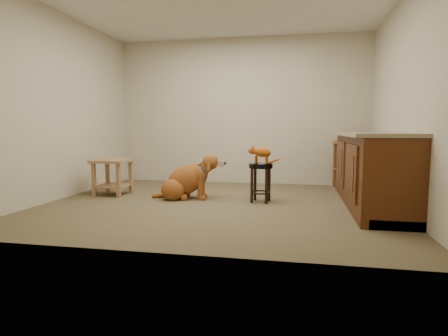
% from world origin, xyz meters
% --- Properties ---
extents(floor, '(4.50, 4.00, 0.01)m').
position_xyz_m(floor, '(0.00, 0.00, 0.00)').
color(floor, brown).
rests_on(floor, ground).
extents(room_shell, '(4.54, 4.04, 2.62)m').
position_xyz_m(room_shell, '(0.00, 0.00, 1.68)').
color(room_shell, beige).
rests_on(room_shell, ground).
extents(cabinet_run, '(0.70, 2.56, 0.94)m').
position_xyz_m(cabinet_run, '(1.94, 0.30, 0.44)').
color(cabinet_run, '#4E250E').
rests_on(cabinet_run, ground).
extents(padded_stool, '(0.32, 0.32, 0.53)m').
position_xyz_m(padded_stool, '(0.55, 0.25, 0.37)').
color(padded_stool, black).
rests_on(padded_stool, ground).
extents(wood_stool, '(0.51, 0.51, 0.78)m').
position_xyz_m(wood_stool, '(1.85, 1.70, 0.41)').
color(wood_stool, brown).
rests_on(wood_stool, ground).
extents(side_table, '(0.52, 0.52, 0.53)m').
position_xyz_m(side_table, '(-1.68, 0.38, 0.35)').
color(side_table, '#976F46').
rests_on(side_table, ground).
extents(golden_retriever, '(1.06, 0.56, 0.68)m').
position_xyz_m(golden_retriever, '(-0.51, 0.30, 0.25)').
color(golden_retriever, brown).
rests_on(golden_retriever, ground).
extents(tabby_kitten, '(0.43, 0.15, 0.26)m').
position_xyz_m(tabby_kitten, '(0.54, 0.25, 0.67)').
color(tabby_kitten, '#A84B10').
rests_on(tabby_kitten, padded_stool).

